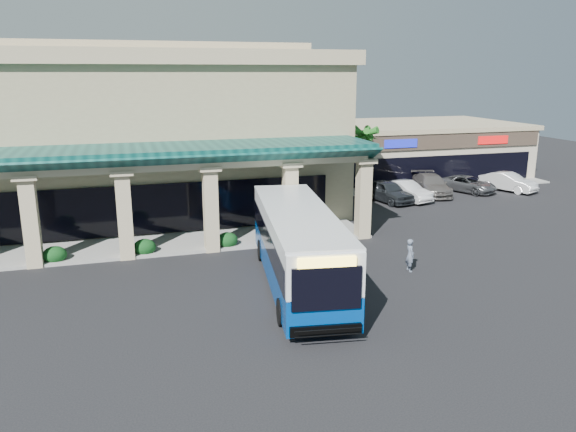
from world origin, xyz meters
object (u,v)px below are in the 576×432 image
object	(u,v)px
car_silver	(388,191)
car_extra	(508,182)
transit_bus	(298,248)
car_white	(406,191)
pedestrian	(410,255)
car_red	(431,185)
car_gray	(468,184)

from	to	relation	value
car_silver	car_extra	bearing A→B (deg)	-7.98
transit_bus	car_white	xyz separation A→B (m)	(13.29, 14.44, -1.02)
pedestrian	car_red	world-z (taller)	pedestrian
transit_bus	car_silver	size ratio (longest dim) A/B	2.65
pedestrian	car_gray	size ratio (longest dim) A/B	0.35
transit_bus	pedestrian	distance (m)	5.93
car_silver	car_extra	size ratio (longest dim) A/B	1.03
pedestrian	car_red	xyz separation A→B (m)	(10.44, 15.64, -0.03)
pedestrian	car_extra	bearing A→B (deg)	-45.92
transit_bus	pedestrian	xyz separation A→B (m)	(5.85, 0.15, -0.95)
car_silver	car_gray	bearing A→B (deg)	-2.04
pedestrian	car_silver	world-z (taller)	pedestrian
car_white	car_extra	world-z (taller)	car_extra
car_white	pedestrian	bearing A→B (deg)	-133.24
car_white	car_red	size ratio (longest dim) A/B	0.82
transit_bus	car_white	size ratio (longest dim) A/B	2.79
car_silver	car_gray	xyz separation A→B (m)	(7.93, 1.33, -0.15)
pedestrian	car_red	bearing A→B (deg)	-30.65
pedestrian	car_extra	xyz separation A→B (m)	(17.27, 15.03, -0.06)
transit_bus	car_gray	bearing A→B (deg)	46.99
car_red	car_gray	size ratio (longest dim) A/B	1.16
pedestrian	car_gray	distance (m)	20.90
car_white	car_extra	xyz separation A→B (m)	(9.83, 0.74, 0.02)
transit_bus	car_red	xyz separation A→B (m)	(16.28, 15.79, -0.97)
car_silver	car_white	bearing A→B (deg)	-12.40
transit_bus	car_gray	size ratio (longest dim) A/B	2.67
car_white	car_gray	distance (m)	6.55
pedestrian	car_silver	size ratio (longest dim) A/B	0.34
car_silver	car_extra	world-z (taller)	car_silver
car_gray	car_white	bearing A→B (deg)	168.43
car_silver	car_red	bearing A→B (deg)	4.86
car_extra	car_red	bearing A→B (deg)	151.91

